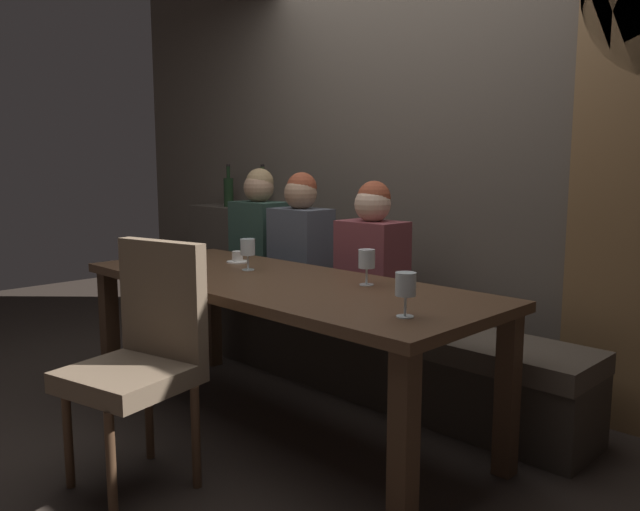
# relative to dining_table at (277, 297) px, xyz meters

# --- Properties ---
(ground) EXTENTS (9.00, 9.00, 0.00)m
(ground) POSITION_rel_dining_table_xyz_m (0.00, 0.00, -0.65)
(ground) COLOR black
(back_wall_tiled) EXTENTS (6.00, 0.12, 3.00)m
(back_wall_tiled) POSITION_rel_dining_table_xyz_m (0.00, 1.22, 0.85)
(back_wall_tiled) COLOR brown
(back_wall_tiled) RESTS_ON ground
(back_counter) EXTENTS (1.10, 0.28, 0.95)m
(back_counter) POSITION_rel_dining_table_xyz_m (-1.55, 1.04, -0.18)
(back_counter) COLOR #494138
(back_counter) RESTS_ON ground
(dining_table) EXTENTS (2.20, 0.84, 0.74)m
(dining_table) POSITION_rel_dining_table_xyz_m (0.00, 0.00, 0.00)
(dining_table) COLOR #412B1C
(dining_table) RESTS_ON ground
(banquette_bench) EXTENTS (2.50, 0.44, 0.45)m
(banquette_bench) POSITION_rel_dining_table_xyz_m (0.00, 0.70, -0.42)
(banquette_bench) COLOR #312A23
(banquette_bench) RESTS_ON ground
(chair_near_side) EXTENTS (0.53, 0.53, 0.98)m
(chair_near_side) POSITION_rel_dining_table_xyz_m (0.01, -0.72, -0.09)
(chair_near_side) COLOR #4C3321
(chair_near_side) RESTS_ON ground
(diner_redhead) EXTENTS (0.36, 0.24, 0.80)m
(diner_redhead) POSITION_rel_dining_table_xyz_m (-0.99, 0.72, 0.18)
(diner_redhead) COLOR #2D473D
(diner_redhead) RESTS_ON banquette_bench
(diner_bearded) EXTENTS (0.36, 0.24, 0.78)m
(diner_bearded) POSITION_rel_dining_table_xyz_m (-0.54, 0.67, 0.17)
(diner_bearded) COLOR #4C515B
(diner_bearded) RESTS_ON banquette_bench
(diner_far_end) EXTENTS (0.36, 0.24, 0.74)m
(diner_far_end) POSITION_rel_dining_table_xyz_m (0.02, 0.68, 0.15)
(diner_far_end) COLOR brown
(diner_far_end) RESTS_ON banquette_bench
(wine_bottle_dark_red) EXTENTS (0.08, 0.08, 0.33)m
(wine_bottle_dark_red) POSITION_rel_dining_table_xyz_m (-1.74, 1.03, 0.42)
(wine_bottle_dark_red) COLOR black
(wine_bottle_dark_red) RESTS_ON back_counter
(wine_bottle_pale_label) EXTENTS (0.08, 0.08, 0.33)m
(wine_bottle_pale_label) POSITION_rel_dining_table_xyz_m (-1.37, 1.07, 0.42)
(wine_bottle_pale_label) COLOR #384728
(wine_bottle_pale_label) RESTS_ON back_counter
(wine_glass_end_right) EXTENTS (0.08, 0.08, 0.16)m
(wine_glass_end_right) POSITION_rel_dining_table_xyz_m (0.88, -0.16, 0.20)
(wine_glass_end_right) COLOR silver
(wine_glass_end_right) RESTS_ON dining_table
(wine_glass_far_left) EXTENTS (0.08, 0.08, 0.16)m
(wine_glass_far_left) POSITION_rel_dining_table_xyz_m (-0.30, 0.07, 0.20)
(wine_glass_far_left) COLOR silver
(wine_glass_far_left) RESTS_ON dining_table
(wine_glass_near_left) EXTENTS (0.08, 0.08, 0.16)m
(wine_glass_near_left) POSITION_rel_dining_table_xyz_m (0.39, 0.20, 0.20)
(wine_glass_near_left) COLOR silver
(wine_glass_near_left) RESTS_ON dining_table
(espresso_cup) EXTENTS (0.12, 0.12, 0.06)m
(espresso_cup) POSITION_rel_dining_table_xyz_m (-0.54, 0.18, 0.11)
(espresso_cup) COLOR white
(espresso_cup) RESTS_ON dining_table
(dessert_plate) EXTENTS (0.19, 0.19, 0.05)m
(dessert_plate) POSITION_rel_dining_table_xyz_m (-0.82, -0.08, 0.10)
(dessert_plate) COLOR white
(dessert_plate) RESTS_ON dining_table
(fork_on_table) EXTENTS (0.08, 0.16, 0.01)m
(fork_on_table) POSITION_rel_dining_table_xyz_m (-0.68, -0.09, 0.09)
(fork_on_table) COLOR silver
(fork_on_table) RESTS_ON dining_table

